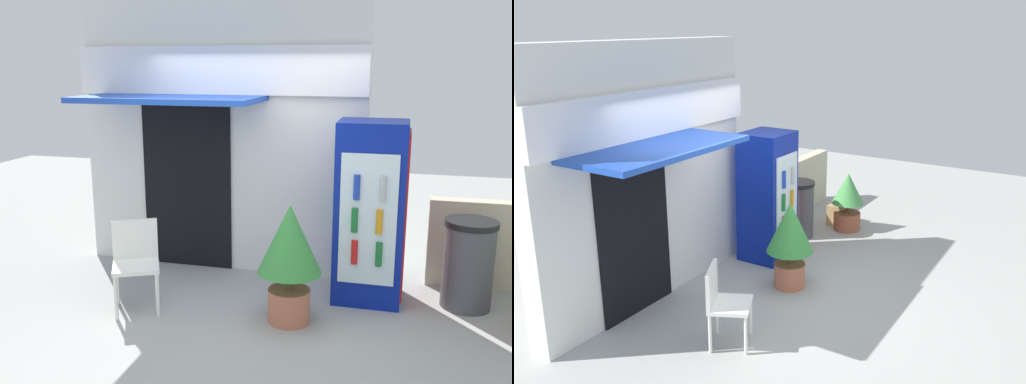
% 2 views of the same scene
% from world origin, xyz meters
% --- Properties ---
extents(ground, '(16.00, 16.00, 0.00)m').
position_xyz_m(ground, '(0.00, 0.00, 0.00)').
color(ground, '#A3A39E').
extents(storefront_building, '(3.33, 1.25, 3.11)m').
position_xyz_m(storefront_building, '(-0.54, 1.51, 1.59)').
color(storefront_building, silver).
rests_on(storefront_building, ground).
extents(drink_cooler, '(0.70, 0.68, 1.85)m').
position_xyz_m(drink_cooler, '(1.24, 0.92, 0.92)').
color(drink_cooler, navy).
rests_on(drink_cooler, ground).
extents(plastic_chair, '(0.59, 0.58, 0.88)m').
position_xyz_m(plastic_chair, '(-0.97, 0.11, 0.52)').
color(plastic_chair, white).
rests_on(plastic_chair, ground).
extents(potted_plant_near_shop, '(0.60, 0.60, 1.14)m').
position_xyz_m(potted_plant_near_shop, '(0.57, 0.18, 0.70)').
color(potted_plant_near_shop, '#BC6B4C').
rests_on(potted_plant_near_shop, ground).
extents(potted_plant_curbside, '(0.52, 0.52, 0.96)m').
position_xyz_m(potted_plant_curbside, '(2.88, 0.41, 0.54)').
color(potted_plant_curbside, '#995138').
rests_on(potted_plant_curbside, ground).
extents(trash_bin, '(0.51, 0.51, 0.90)m').
position_xyz_m(trash_bin, '(2.21, 0.96, 0.45)').
color(trash_bin, '#47474C').
rests_on(trash_bin, ground).
extents(stone_boundary_wall, '(2.38, 0.20, 0.97)m').
position_xyz_m(stone_boundary_wall, '(3.03, 1.54, 0.48)').
color(stone_boundary_wall, beige).
rests_on(stone_boundary_wall, ground).
extents(cardboard_box, '(0.39, 0.29, 0.35)m').
position_xyz_m(cardboard_box, '(3.05, 0.64, 0.17)').
color(cardboard_box, tan).
rests_on(cardboard_box, ground).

